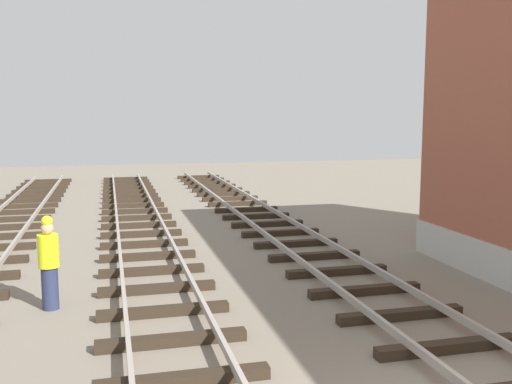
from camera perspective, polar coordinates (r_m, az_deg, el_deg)
The scene contains 1 object.
track_worker_foreground at distance 12.15m, azimuth -19.62°, elevation -6.57°, with size 0.40×0.40×1.87m.
Camera 1 is at (-4.21, -5.58, 3.81)m, focal length 40.86 mm.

